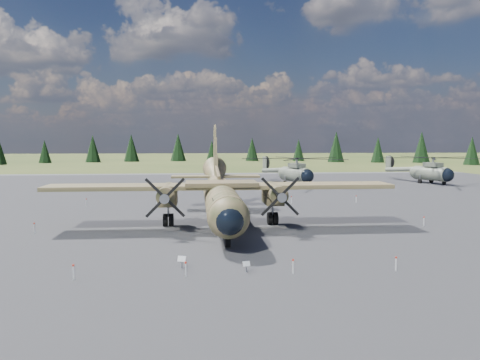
{
  "coord_description": "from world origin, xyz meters",
  "views": [
    {
      "loc": [
        -3.4,
        -38.85,
        7.45
      ],
      "look_at": [
        0.47,
        2.0,
        4.04
      ],
      "focal_mm": 35.0,
      "sensor_mm": 36.0,
      "label": 1
    }
  ],
  "objects": [
    {
      "name": "ground",
      "position": [
        0.0,
        0.0,
        0.0
      ],
      "size": [
        500.0,
        500.0,
        0.0
      ],
      "primitive_type": "plane",
      "color": "brown",
      "rests_on": "ground"
    },
    {
      "name": "info_placard_left",
      "position": [
        -4.27,
        -11.77,
        0.5
      ],
      "size": [
        0.51,
        0.33,
        0.75
      ],
      "rotation": [
        0.0,
        0.0,
        -0.3
      ],
      "color": "gray",
      "rests_on": "ground"
    },
    {
      "name": "transport_plane",
      "position": [
        -1.22,
        2.64,
        2.83
      ],
      "size": [
        29.8,
        27.15,
        9.87
      ],
      "rotation": [
        0.0,
        0.0,
        -0.0
      ],
      "color": "#3B4023",
      "rests_on": "ground"
    },
    {
      "name": "treeline",
      "position": [
        -6.39,
        6.66,
        4.75
      ],
      "size": [
        294.38,
        284.51,
        10.98
      ],
      "color": "black",
      "rests_on": "ground"
    },
    {
      "name": "barrier_fence",
      "position": [
        -0.46,
        -0.08,
        0.51
      ],
      "size": [
        33.12,
        29.62,
        0.85
      ],
      "color": "silver",
      "rests_on": "ground"
    },
    {
      "name": "apron",
      "position": [
        0.0,
        10.0,
        0.0
      ],
      "size": [
        120.0,
        120.0,
        0.04
      ],
      "primitive_type": "cube",
      "color": "slate",
      "rests_on": "ground"
    },
    {
      "name": "helicopter_mid",
      "position": [
        37.57,
        39.31,
        3.32
      ],
      "size": [
        23.22,
        23.66,
        4.69
      ],
      "rotation": [
        0.0,
        0.0,
        0.31
      ],
      "color": "slate",
      "rests_on": "ground"
    },
    {
      "name": "info_placard_right",
      "position": [
        -0.58,
        -12.94,
        0.43
      ],
      "size": [
        0.44,
        0.27,
        0.65
      ],
      "rotation": [
        0.0,
        0.0,
        0.26
      ],
      "color": "gray",
      "rests_on": "ground"
    },
    {
      "name": "helicopter_near",
      "position": [
        13.32,
        38.82,
        3.32
      ],
      "size": [
        23.59,
        23.69,
        4.68
      ],
      "rotation": [
        0.0,
        0.0,
        0.35
      ],
      "color": "slate",
      "rests_on": "ground"
    }
  ]
}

